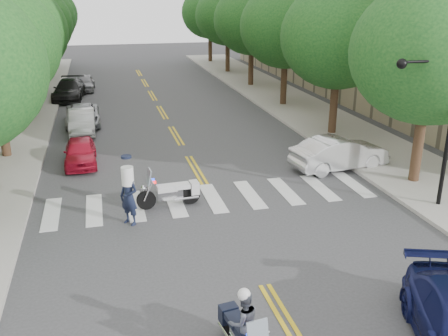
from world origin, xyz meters
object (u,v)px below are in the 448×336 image
object	(u,v)px
motorcycle_parked	(174,192)
convertible	(339,153)
motorcycle_police	(243,326)
officer_standing	(129,197)

from	to	relation	value
motorcycle_parked	convertible	bearing A→B (deg)	-78.42
motorcycle_parked	convertible	xyz separation A→B (m)	(8.11, 2.33, 0.21)
motorcycle_police	motorcycle_parked	bearing A→B (deg)	-96.98
motorcycle_police	officer_standing	distance (m)	7.81
motorcycle_parked	motorcycle_police	bearing A→B (deg)	176.88
motorcycle_police	convertible	distance (m)	13.63
motorcycle_parked	officer_standing	xyz separation A→B (m)	(-1.77, -1.21, 0.48)
motorcycle_parked	convertible	distance (m)	8.44
motorcycle_parked	convertible	world-z (taller)	motorcycle_parked
motorcycle_police	officer_standing	bearing A→B (deg)	-83.68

